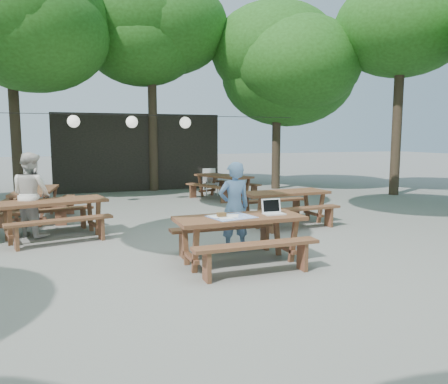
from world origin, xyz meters
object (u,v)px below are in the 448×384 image
picnic_table_nw (53,218)px  plastic_chair (210,188)px  second_person (31,194)px  main_picnic_table (239,239)px  woman (234,207)px

picnic_table_nw → plastic_chair: size_ratio=2.44×
plastic_chair → second_person: bearing=-135.7°
main_picnic_table → second_person: 4.52m
picnic_table_nw → main_picnic_table: bearing=-58.5°
main_picnic_table → woman: size_ratio=1.28×
second_person → plastic_chair: (5.27, 4.53, -0.58)m
main_picnic_table → plastic_chair: (2.10, 7.73, -0.13)m
main_picnic_table → picnic_table_nw: (-2.78, 2.88, 0.00)m
woman → plastic_chair: size_ratio=1.73×
picnic_table_nw → second_person: 0.68m
main_picnic_table → second_person: size_ratio=1.19×
second_person → main_picnic_table: bearing=-176.7°
woman → second_person: bearing=-36.6°
picnic_table_nw → plastic_chair: plastic_chair is taller
picnic_table_nw → plastic_chair: bearing=32.4°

